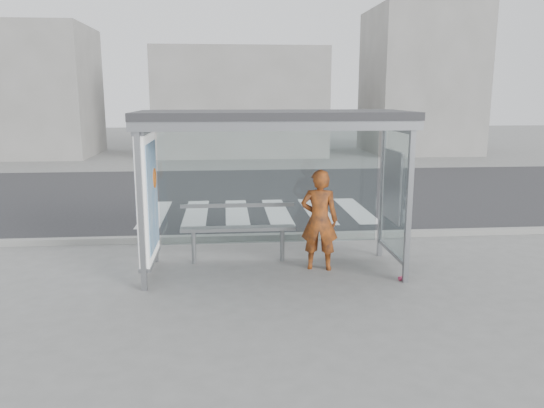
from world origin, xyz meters
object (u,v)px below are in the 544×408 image
Objects in this scene: person at (319,220)px; bench at (238,229)px; bus_shelter at (250,152)px; soda_can at (402,278)px.

person reaches higher than bench.
bus_shelter reaches higher than person.
person is 1.44m from bench.
bench is at bearing 111.39° from bus_shelter.
soda_can is at bearing -24.45° from bench.
bench is (-0.19, 0.49, -1.38)m from bus_shelter.
bench is at bearing 155.55° from soda_can.
person is 13.59× the size of soda_can.
person is at bearing -0.03° from bus_shelter.
person reaches higher than soda_can.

